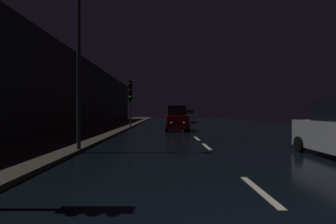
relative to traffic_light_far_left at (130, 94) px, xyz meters
The scene contains 8 objects.
ground 6.59m from the traffic_light_far_left, 20.81° to the left, with size 27.59×84.00×0.02m, color black.
sidewalk_left 4.48m from the traffic_light_far_left, 138.80° to the left, with size 4.40×84.00×0.15m, color #38332B.
building_facade_left 5.12m from the traffic_light_far_left, 163.12° to the right, with size 0.80×63.00×6.93m, color #2D2B28.
lane_centerline 15.06m from the traffic_light_far_left, 68.86° to the right, with size 0.16×12.72×0.01m.
traffic_light_far_left is the anchor object (origin of this frame).
streetlamp_overhead 14.45m from the traffic_light_far_left, 89.01° to the right, with size 1.70×0.44×7.46m.
car_approaching_headlights 5.44m from the traffic_light_far_left, 27.56° to the right, with size 1.99×4.32×2.17m.
car_distant_taillights 15.69m from the traffic_light_far_left, 63.73° to the left, with size 1.79×3.87×1.95m.
Camera 1 is at (-2.00, -2.42, 1.67)m, focal length 27.67 mm.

